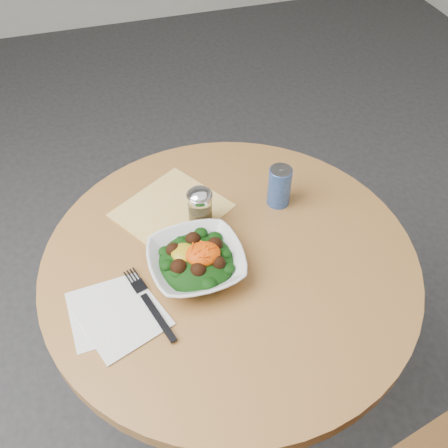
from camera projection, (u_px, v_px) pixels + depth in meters
name	position (u px, v px, depth m)	size (l,w,h in m)	color
ground	(228.00, 395.00, 1.74)	(6.00, 6.00, 0.00)	#2C2C2F
table	(229.00, 304.00, 1.34)	(0.90, 0.90, 0.75)	black
cloth_napkin	(172.00, 210.00, 1.30)	(0.25, 0.23, 0.00)	#FFAB0D
paper_napkins	(116.00, 314.00, 1.08)	(0.22, 0.22, 0.00)	white
salad_bowl	(196.00, 261.00, 1.14)	(0.22, 0.22, 0.08)	white
fork	(148.00, 301.00, 1.10)	(0.08, 0.22, 0.00)	black
spice_shaker	(200.00, 208.00, 1.23)	(0.06, 0.06, 0.11)	silver
beverage_can	(279.00, 186.00, 1.28)	(0.06, 0.06, 0.11)	#0D1E96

